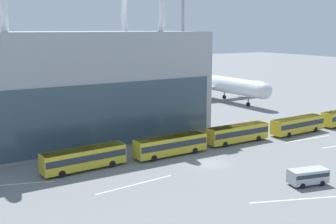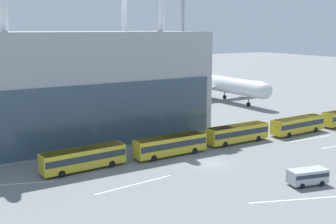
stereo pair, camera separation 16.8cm
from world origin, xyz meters
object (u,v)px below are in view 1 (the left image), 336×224
object	(u,v)px
shuttle_bus_0	(84,157)
floodlight_mast	(183,32)
airliner_at_gate_near	(51,98)
shuttle_bus_2	(238,132)
airliner_at_gate_far	(218,83)
shuttle_bus_1	(171,144)
shuttle_bus_3	(298,124)
service_van_foreground	(308,175)

from	to	relation	value
shuttle_bus_0	floodlight_mast	world-z (taller)	floodlight_mast
airliner_at_gate_near	shuttle_bus_2	distance (m)	40.68
airliner_at_gate_far	shuttle_bus_1	xyz separation A→B (m)	(-38.93, -37.82, -2.85)
shuttle_bus_2	shuttle_bus_3	world-z (taller)	same
service_van_foreground	airliner_at_gate_far	bearing A→B (deg)	75.31
airliner_at_gate_far	floodlight_mast	size ratio (longest dim) A/B	1.18
shuttle_bus_0	airliner_at_gate_far	bearing A→B (deg)	31.74
airliner_at_gate_far	shuttle_bus_3	bearing A→B (deg)	-17.76
shuttle_bus_1	floodlight_mast	size ratio (longest dim) A/B	0.39
shuttle_bus_2	floodlight_mast	distance (m)	23.28
airliner_at_gate_near	shuttle_bus_0	distance (m)	33.85
service_van_foreground	floodlight_mast	bearing A→B (deg)	96.35
airliner_at_gate_near	shuttle_bus_2	bearing A→B (deg)	24.44
service_van_foreground	shuttle_bus_0	bearing A→B (deg)	151.01
shuttle_bus_2	shuttle_bus_0	bearing A→B (deg)	179.90
shuttle_bus_0	shuttle_bus_3	xyz separation A→B (m)	(42.11, -0.94, 0.00)
airliner_at_gate_far	service_van_foreground	bearing A→B (deg)	-29.84
airliner_at_gate_far	shuttle_bus_3	distance (m)	39.87
airliner_at_gate_near	airliner_at_gate_far	xyz separation A→B (m)	(47.94, 4.02, -0.50)
shuttle_bus_1	service_van_foreground	bearing A→B (deg)	-67.75
floodlight_mast	shuttle_bus_2	bearing A→B (deg)	-85.18
airliner_at_gate_near	floodlight_mast	distance (m)	31.21
shuttle_bus_1	shuttle_bus_2	xyz separation A→B (m)	(14.04, 0.45, 0.00)
shuttle_bus_2	service_van_foreground	bearing A→B (deg)	-105.62
shuttle_bus_0	shuttle_bus_3	distance (m)	42.12
shuttle_bus_0	floodlight_mast	bearing A→B (deg)	26.89
shuttle_bus_2	shuttle_bus_3	size ratio (longest dim) A/B	0.99
airliner_at_gate_far	floodlight_mast	xyz separation A→B (m)	(-26.22, -21.68, 14.29)
airliner_at_gate_near	airliner_at_gate_far	world-z (taller)	airliner_at_gate_near
airliner_at_gate_near	shuttle_bus_3	distance (m)	50.58
shuttle_bus_3	floodlight_mast	size ratio (longest dim) A/B	0.39
airliner_at_gate_near	shuttle_bus_1	size ratio (longest dim) A/B	3.14
shuttle_bus_2	service_van_foreground	xyz separation A→B (m)	(-5.67, -20.28, -0.60)
airliner_at_gate_near	shuttle_bus_2	world-z (taller)	airliner_at_gate_near
shuttle_bus_3	airliner_at_gate_far	bearing A→B (deg)	72.31
shuttle_bus_3	airliner_at_gate_near	bearing A→B (deg)	135.43
shuttle_bus_0	shuttle_bus_1	xyz separation A→B (m)	(14.04, -0.50, 0.00)
shuttle_bus_1	shuttle_bus_2	size ratio (longest dim) A/B	1.00
shuttle_bus_1	shuttle_bus_3	bearing A→B (deg)	-1.52
airliner_at_gate_near	service_van_foreground	world-z (taller)	airliner_at_gate_near
airliner_at_gate_near	service_van_foreground	distance (m)	56.52
shuttle_bus_1	shuttle_bus_0	bearing A→B (deg)	177.33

